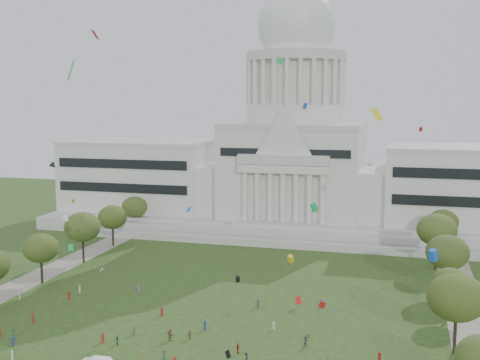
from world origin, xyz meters
TOP-DOWN VIEW (x-y plane):
  - capitol at (0.00, 113.59)m, footprint 160.00×64.50m
  - path_left at (-48.00, 30.00)m, footprint 8.00×160.00m
  - path_right at (48.00, 30.00)m, footprint 8.00×160.00m
  - row_tree_r_2 at (44.17, 17.44)m, footprint 9.55×9.55m
  - row_tree_l_3 at (-44.09, 33.92)m, footprint 8.12×8.12m
  - row_tree_r_3 at (44.40, 34.48)m, footprint 7.01×7.01m
  - row_tree_l_4 at (-44.08, 52.42)m, footprint 9.29×9.29m
  - row_tree_r_4 at (44.76, 50.04)m, footprint 9.19×9.19m
  - row_tree_l_5 at (-45.22, 71.01)m, footprint 8.33×8.33m
  - row_tree_r_5 at (43.49, 70.19)m, footprint 9.82×9.82m
  - row_tree_l_6 at (-46.87, 89.14)m, footprint 8.19×8.19m
  - row_tree_r_6 at (45.96, 88.13)m, footprint 8.42×8.42m
  - person_0 at (32.48, 10.48)m, footprint 0.95×1.14m
  - person_2 at (20.19, 13.87)m, footprint 1.05×1.00m
  - person_3 at (12.01, 5.12)m, footprint 0.59×1.14m
  - person_4 at (0.05, 11.76)m, footprint 0.81×1.12m
  - person_5 at (-3.09, 10.45)m, footprint 2.01×1.51m
  - person_8 at (-11.07, 6.31)m, footprint 0.86×0.78m
  - person_10 at (9.72, 8.39)m, footprint 0.64×1.05m
  - distant_crowd at (-13.61, 14.09)m, footprint 67.35×39.98m
  - kite_swarm at (2.14, 9.77)m, footprint 87.80×102.54m

SIDE VIEW (x-z plane):
  - path_left at x=-48.00m, z-range 0.00..0.04m
  - path_right at x=48.00m, z-range 0.00..0.04m
  - person_8 at x=-11.07m, z-range 0.00..1.50m
  - distant_crowd at x=-13.61m, z-range -0.08..1.78m
  - person_4 at x=0.05m, z-range 0.00..1.71m
  - person_10 at x=9.72m, z-range 0.00..1.72m
  - person_3 at x=12.01m, z-range 0.00..1.76m
  - person_2 at x=20.19m, z-range 0.00..1.86m
  - person_0 at x=32.48m, z-range 0.00..2.00m
  - person_5 at x=-3.09m, z-range 0.00..2.02m
  - row_tree_r_3 at x=44.40m, z-range 2.09..12.07m
  - row_tree_l_3 at x=-44.09m, z-range 2.43..13.98m
  - row_tree_l_6 at x=-46.87m, z-range 2.45..14.09m
  - row_tree_l_5 at x=-45.22m, z-range 2.49..14.34m
  - row_tree_r_6 at x=45.96m, z-range 2.52..14.49m
  - row_tree_r_4 at x=44.76m, z-range 2.76..15.82m
  - row_tree_l_4 at x=-44.08m, z-range 2.79..16.00m
  - row_tree_r_2 at x=44.17m, z-range 2.87..16.45m
  - row_tree_r_5 at x=43.49m, z-range 2.95..16.91m
  - capitol at x=0.00m, z-range -23.35..67.95m
  - kite_swarm at x=2.14m, z-range 0.19..55.94m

